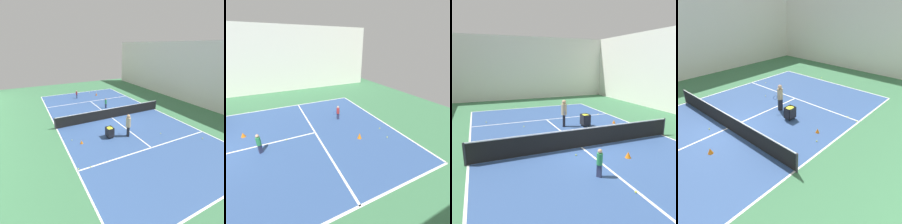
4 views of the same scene
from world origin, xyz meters
TOP-DOWN VIEW (x-y plane):
  - line_baseline_near at (0.00, -10.72)m, footprint 10.43×0.10m
  - line_service_near at (0.00, -5.90)m, footprint 10.43×0.10m
  - player_near_baseline at (1.08, -7.99)m, footprint 0.22×0.54m
  - child_midcourt at (-0.67, -2.81)m, footprint 0.31×0.31m
  - training_cone_0 at (1.39, -1.84)m, footprint 0.27×0.27m
  - training_cone_2 at (-1.71, -8.10)m, footprint 0.24×0.24m
  - tennis_ball_5 at (5.06, -8.80)m, footprint 0.07×0.07m
  - tennis_ball_6 at (-0.09, -4.15)m, footprint 0.07×0.07m
  - tennis_ball_8 at (-1.36, -9.90)m, footprint 0.07×0.07m
  - tennis_ball_9 at (-2.37, -9.64)m, footprint 0.07×0.07m

SIDE VIEW (x-z plane):
  - line_baseline_near at x=0.00m, z-range 0.00..0.01m
  - line_service_near at x=0.00m, z-range 0.00..0.01m
  - tennis_ball_5 at x=5.06m, z-range 0.00..0.07m
  - tennis_ball_6 at x=-0.09m, z-range 0.00..0.07m
  - tennis_ball_8 at x=-1.36m, z-range 0.00..0.07m
  - tennis_ball_9 at x=-2.37m, z-range 0.00..0.07m
  - training_cone_0 at x=1.39m, z-range 0.00..0.28m
  - training_cone_2 at x=-1.71m, z-range 0.00..0.35m
  - player_near_baseline at x=1.08m, z-range 0.08..1.13m
  - child_midcourt at x=-0.67m, z-range 0.08..1.19m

